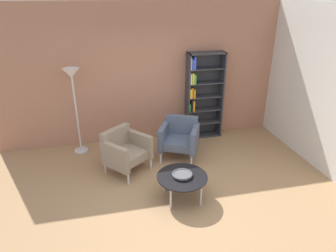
# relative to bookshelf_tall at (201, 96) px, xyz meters

# --- Properties ---
(ground_plane) EXTENTS (8.32, 8.32, 0.00)m
(ground_plane) POSITION_rel_bookshelf_tall_xyz_m (-1.11, -2.25, -0.95)
(ground_plane) COLOR #9E7751
(brick_back_panel) EXTENTS (6.40, 0.12, 2.90)m
(brick_back_panel) POSITION_rel_bookshelf_tall_xyz_m (-1.11, 0.21, 0.50)
(brick_back_panel) COLOR #A87056
(brick_back_panel) RESTS_ON ground_plane
(plaster_right_partition) EXTENTS (0.12, 5.20, 2.90)m
(plaster_right_partition) POSITION_rel_bookshelf_tall_xyz_m (1.75, -1.65, 0.50)
(plaster_right_partition) COLOR silver
(plaster_right_partition) RESTS_ON ground_plane
(bookshelf_tall) EXTENTS (0.80, 0.30, 1.90)m
(bookshelf_tall) POSITION_rel_bookshelf_tall_xyz_m (0.00, 0.00, 0.00)
(bookshelf_tall) COLOR #333338
(bookshelf_tall) RESTS_ON ground_plane
(coffee_table_low) EXTENTS (0.80, 0.80, 0.40)m
(coffee_table_low) POSITION_rel_bookshelf_tall_xyz_m (-1.01, -2.14, -0.58)
(coffee_table_low) COLOR black
(coffee_table_low) RESTS_ON ground_plane
(decorative_bowl) EXTENTS (0.32, 0.32, 0.05)m
(decorative_bowl) POSITION_rel_bookshelf_tall_xyz_m (-1.01, -2.14, -0.52)
(decorative_bowl) COLOR #4C4C51
(decorative_bowl) RESTS_ON coffee_table_low
(armchair_corner_red) EXTENTS (0.92, 0.89, 0.78)m
(armchair_corner_red) POSITION_rel_bookshelf_tall_xyz_m (-0.70, -0.82, -0.54)
(armchair_corner_red) COLOR #4C566B
(armchair_corner_red) RESTS_ON ground_plane
(armchair_by_bookshelf) EXTENTS (0.95, 0.94, 0.78)m
(armchair_by_bookshelf) POSITION_rel_bookshelf_tall_xyz_m (-1.80, -1.11, -0.54)
(armchair_by_bookshelf) COLOR gray
(armchair_by_bookshelf) RESTS_ON ground_plane
(floor_lamp_torchiere) EXTENTS (0.32, 0.32, 1.74)m
(floor_lamp_torchiere) POSITION_rel_bookshelf_tall_xyz_m (-2.65, -0.17, 0.50)
(floor_lamp_torchiere) COLOR silver
(floor_lamp_torchiere) RESTS_ON ground_plane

